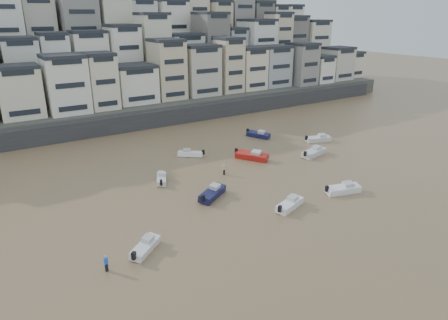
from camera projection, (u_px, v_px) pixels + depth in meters
harbor_wall at (144, 120)px, 84.85m from camera, size 140.00×3.00×3.50m
hillside at (104, 50)px, 114.79m from camera, size 141.04×66.00×50.00m
boat_a at (290, 203)px, 50.14m from camera, size 5.41×3.28×1.40m
boat_b at (343, 188)px, 54.36m from camera, size 5.65×3.15×1.47m
boat_c at (212, 192)px, 53.08m from camera, size 5.76×4.55×1.54m
boat_d at (314, 151)px, 68.67m from camera, size 6.03×3.12×1.57m
boat_e at (252, 155)px, 66.83m from camera, size 4.80×6.20×1.65m
boat_f at (161, 178)px, 58.08m from camera, size 3.20×4.65×1.21m
boat_g at (318, 138)px, 76.17m from camera, size 5.53×3.32×1.43m
boat_h at (191, 153)px, 68.42m from camera, size 4.63×4.18×1.29m
boat_i at (258, 134)px, 78.82m from camera, size 3.57×5.47×1.42m
boat_j at (145, 246)px, 41.06m from camera, size 4.66×4.19×1.29m
person_blue at (106, 263)px, 37.82m from camera, size 0.44×0.44×1.74m
person_pink at (224, 169)px, 60.48m from camera, size 0.44×0.44×1.74m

